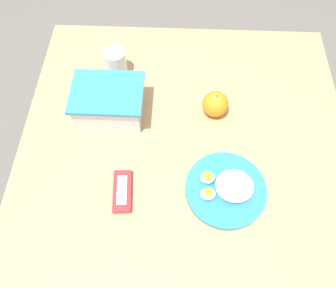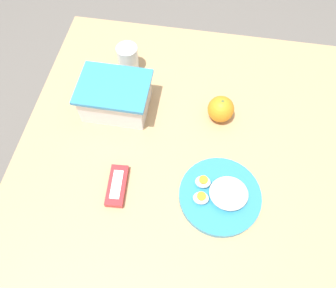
# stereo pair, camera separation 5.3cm
# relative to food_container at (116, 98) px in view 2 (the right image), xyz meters

# --- Properties ---
(ground_plane) EXTENTS (10.00, 10.00, 0.00)m
(ground_plane) POSITION_rel_food_container_xyz_m (0.22, -0.10, -0.75)
(ground_plane) COLOR #66605B
(table) EXTENTS (0.94, 0.95, 0.70)m
(table) POSITION_rel_food_container_xyz_m (0.22, -0.10, -0.14)
(table) COLOR tan
(table) RESTS_ON ground_plane
(food_container) EXTENTS (0.20, 0.15, 0.10)m
(food_container) POSITION_rel_food_container_xyz_m (0.00, 0.00, 0.00)
(food_container) COLOR white
(food_container) RESTS_ON table
(orange_fruit) EXTENTS (0.08, 0.08, 0.08)m
(orange_fruit) POSITION_rel_food_container_xyz_m (0.31, 0.02, -0.01)
(orange_fruit) COLOR orange
(orange_fruit) RESTS_ON table
(rice_plate) EXTENTS (0.21, 0.21, 0.05)m
(rice_plate) POSITION_rel_food_container_xyz_m (0.33, -0.24, -0.03)
(rice_plate) COLOR teal
(rice_plate) RESTS_ON table
(candy_bar) EXTENTS (0.05, 0.12, 0.02)m
(candy_bar) POSITION_rel_food_container_xyz_m (0.06, -0.25, -0.04)
(candy_bar) COLOR #B7282D
(candy_bar) RESTS_ON table
(drinking_glass) EXTENTS (0.07, 0.07, 0.09)m
(drinking_glass) POSITION_rel_food_container_xyz_m (0.00, 0.16, -0.00)
(drinking_glass) COLOR silver
(drinking_glass) RESTS_ON table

